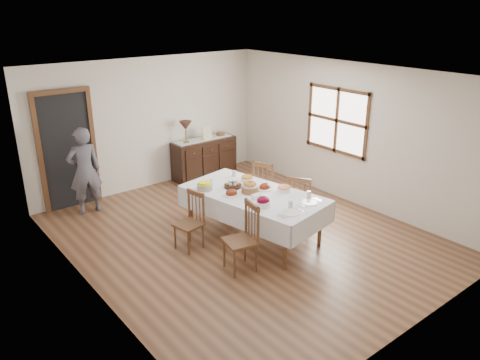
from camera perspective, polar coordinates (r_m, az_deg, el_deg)
ground at (r=7.66m, az=0.47°, el=-6.87°), size 6.00×6.00×0.00m
room_shell at (r=7.29m, az=-2.48°, el=5.54°), size 5.02×6.02×2.65m
dining_table at (r=7.34m, az=1.63°, el=-2.25°), size 1.54×2.43×0.78m
chair_left_near at (r=6.56m, az=0.40°, el=-6.95°), size 0.49×0.49×0.99m
chair_left_far at (r=7.18m, az=-6.03°, el=-4.92°), size 0.43×0.43×0.90m
chair_right_near at (r=7.76m, az=7.35°, el=-2.70°), size 0.55×0.55×0.96m
chair_right_far at (r=8.17m, az=3.23°, el=-1.03°), size 0.55×0.55×1.03m
sideboard at (r=10.12m, az=-4.38°, el=2.68°), size 1.40×0.51×0.84m
person at (r=8.65m, az=-18.45°, el=1.39°), size 0.56×0.39×1.68m
bread_basket at (r=7.29m, az=1.21°, el=-0.91°), size 0.27×0.27×0.18m
egg_basket at (r=7.51m, az=-0.88°, el=-0.66°), size 0.28×0.28×0.10m
ham_platter_a at (r=7.21m, az=-1.05°, el=-1.62°), size 0.28×0.28×0.11m
ham_platter_b at (r=7.46m, az=3.04°, el=-0.87°), size 0.29×0.29×0.11m
beet_bowl at (r=6.82m, az=2.84°, el=-2.67°), size 0.22×0.22×0.15m
carrot_bowl at (r=7.76m, az=0.85°, el=0.16°), size 0.20×0.20×0.09m
pineapple_bowl at (r=7.43m, az=-4.33°, el=-0.74°), size 0.25×0.25×0.13m
casserole_dish at (r=7.40m, az=5.39°, el=-1.04°), size 0.21×0.21×0.07m
butter_dish at (r=7.08m, az=2.01°, el=-2.03°), size 0.15×0.11×0.07m
setting_left at (r=6.69m, az=6.12°, el=-3.66°), size 0.44×0.31×0.10m
setting_right at (r=7.08m, az=8.38°, el=-2.38°), size 0.44×0.31×0.10m
glass_far_a at (r=7.58m, az=-3.58°, el=-0.30°), size 0.07×0.07×0.11m
glass_far_b at (r=7.99m, az=-0.72°, el=0.81°), size 0.07×0.07×0.10m
runner at (r=10.01m, az=-4.52°, el=5.01°), size 1.30×0.35×0.01m
table_lamp at (r=9.68m, az=-6.66°, el=6.54°), size 0.26×0.26×0.46m
picture_frame at (r=9.94m, az=-4.03°, el=5.71°), size 0.22×0.08×0.28m
deco_bowl at (r=10.28m, az=-2.41°, el=5.61°), size 0.20×0.20×0.06m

